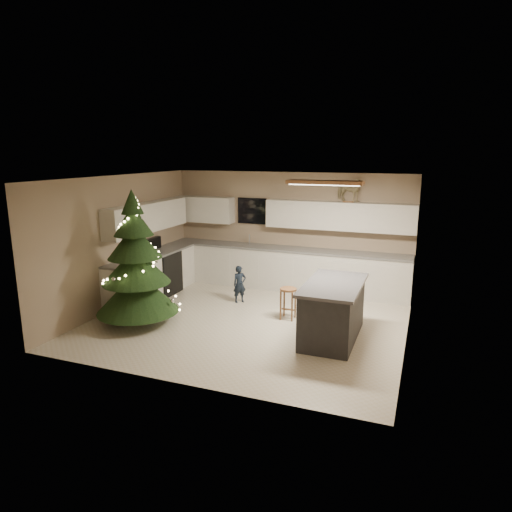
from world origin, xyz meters
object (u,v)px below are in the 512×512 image
Objects in this scene: island at (333,311)px; rocking_horse at (349,190)px; bar_stool at (288,296)px; christmas_tree at (136,270)px; toddler at (240,284)px.

island is 2.68× the size of rocking_horse.
rocking_horse reaches higher than island.
bar_stool is (-0.95, 0.60, -0.04)m from island.
island is 0.70× the size of christmas_tree.
rocking_horse reaches higher than toddler.
bar_stool is 0.93× the size of rocking_horse.
bar_stool is 0.77× the size of toddler.
bar_stool is 1.34m from toddler.
bar_stool is at bearing 24.83° from christmas_tree.
christmas_tree is at bearing 152.20° from rocking_horse.
island is 3.51m from christmas_tree.
toddler is at bearing 151.56° from island.
island is 2.22× the size of toddler.
christmas_tree is 3.16× the size of toddler.
rocking_horse is at bearing 44.37° from christmas_tree.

